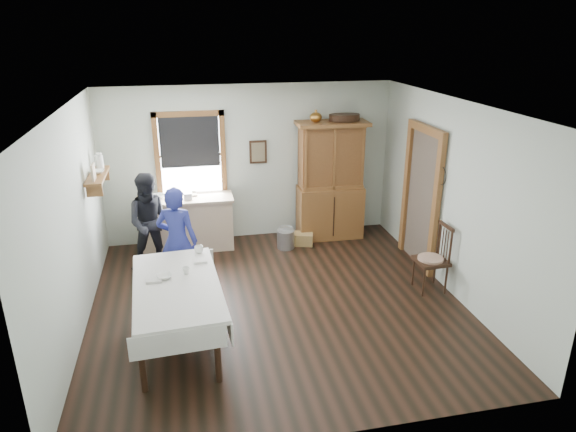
{
  "coord_description": "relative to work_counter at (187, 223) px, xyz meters",
  "views": [
    {
      "loc": [
        -1.14,
        -6.12,
        3.63
      ],
      "look_at": [
        0.22,
        0.3,
        1.16
      ],
      "focal_mm": 32.0,
      "sensor_mm": 36.0,
      "label": 1
    }
  ],
  "objects": [
    {
      "name": "room",
      "position": [
        1.15,
        -2.16,
        0.9
      ],
      "size": [
        5.01,
        5.01,
        2.7
      ],
      "color": "black",
      "rests_on": "ground"
    },
    {
      "name": "window",
      "position": [
        0.15,
        0.31,
        1.17
      ],
      "size": [
        1.18,
        0.07,
        1.48
      ],
      "color": "white",
      "rests_on": "room"
    },
    {
      "name": "doorway",
      "position": [
        3.61,
        -1.31,
        0.71
      ],
      "size": [
        0.09,
        1.14,
        2.22
      ],
      "color": "#4F4338",
      "rests_on": "room"
    },
    {
      "name": "wall_shelf",
      "position": [
        -1.22,
        -0.62,
        1.12
      ],
      "size": [
        0.24,
        1.0,
        0.44
      ],
      "color": "brown",
      "rests_on": "room"
    },
    {
      "name": "framed_picture",
      "position": [
        1.3,
        0.3,
        1.1
      ],
      "size": [
        0.3,
        0.04,
        0.4
      ],
      "primitive_type": "cube",
      "color": "black",
      "rests_on": "room"
    },
    {
      "name": "rug_beater",
      "position": [
        3.6,
        -1.86,
        1.27
      ],
      "size": [
        0.01,
        0.27,
        0.27
      ],
      "primitive_type": "torus",
      "rotation": [
        0.0,
        1.57,
        0.0
      ],
      "color": "black",
      "rests_on": "room"
    },
    {
      "name": "work_counter",
      "position": [
        0.0,
        0.0,
        0.0
      ],
      "size": [
        1.6,
        0.63,
        0.91
      ],
      "primitive_type": "cube",
      "rotation": [
        0.0,
        0.0,
        -0.02
      ],
      "color": "tan",
      "rests_on": "room"
    },
    {
      "name": "china_hutch",
      "position": [
        2.53,
        0.01,
        0.59
      ],
      "size": [
        1.24,
        0.61,
        2.08
      ],
      "primitive_type": "cube",
      "rotation": [
        0.0,
        0.0,
        -0.03
      ],
      "color": "brown",
      "rests_on": "room"
    },
    {
      "name": "dining_table",
      "position": [
        -0.16,
        -2.8,
        -0.07
      ],
      "size": [
        1.14,
        2.0,
        0.78
      ],
      "primitive_type": "cube",
      "rotation": [
        0.0,
        0.0,
        0.06
      ],
      "color": "silver",
      "rests_on": "room"
    },
    {
      "name": "spindle_chair",
      "position": [
        3.38,
        -2.22,
        0.05
      ],
      "size": [
        0.48,
        0.48,
        1.0
      ],
      "primitive_type": "cube",
      "rotation": [
        0.0,
        0.0,
        0.04
      ],
      "color": "black",
      "rests_on": "room"
    },
    {
      "name": "pail",
      "position": [
        1.65,
        -0.35,
        -0.29
      ],
      "size": [
        0.38,
        0.38,
        0.32
      ],
      "primitive_type": "cube",
      "rotation": [
        0.0,
        0.0,
        0.34
      ],
      "color": "#A5A8AD",
      "rests_on": "room"
    },
    {
      "name": "wicker_basket",
      "position": [
        1.96,
        -0.27,
        -0.35
      ],
      "size": [
        0.41,
        0.33,
        0.21
      ],
      "primitive_type": "cube",
      "rotation": [
        0.0,
        0.0,
        -0.27
      ],
      "color": "#9D7E47",
      "rests_on": "room"
    },
    {
      "name": "woman_blue",
      "position": [
        -0.14,
        -1.54,
        0.28
      ],
      "size": [
        0.62,
        0.5,
        1.46
      ],
      "primitive_type": "imported",
      "rotation": [
        0.0,
        0.0,
        2.81
      ],
      "color": "navy",
      "rests_on": "room"
    },
    {
      "name": "figure_dark",
      "position": [
        -0.52,
        -0.7,
        0.26
      ],
      "size": [
        0.72,
        0.58,
        1.44
      ],
      "primitive_type": "imported",
      "rotation": [
        0.0,
        0.0,
        0.05
      ],
      "color": "black",
      "rests_on": "room"
    },
    {
      "name": "table_cup_a",
      "position": [
        0.14,
        -1.97,
        0.37
      ],
      "size": [
        0.14,
        0.14,
        0.09
      ],
      "primitive_type": "imported",
      "rotation": [
        0.0,
        0.0,
        0.18
      ],
      "color": "white",
      "rests_on": "dining_table"
    },
    {
      "name": "table_cup_b",
      "position": [
        -0.05,
        -2.55,
        0.37
      ],
      "size": [
        0.11,
        0.11,
        0.09
      ],
      "primitive_type": "imported",
      "rotation": [
        0.0,
        0.0,
        -0.29
      ],
      "color": "white",
      "rests_on": "dining_table"
    },
    {
      "name": "table_bowl",
      "position": [
        -0.3,
        -2.61,
        0.35
      ],
      "size": [
        0.23,
        0.23,
        0.05
      ],
      "primitive_type": "imported",
      "rotation": [
        0.0,
        0.0,
        0.15
      ],
      "color": "white",
      "rests_on": "dining_table"
    },
    {
      "name": "counter_book",
      "position": [
        0.01,
        0.13,
        0.47
      ],
      "size": [
        0.18,
        0.23,
        0.02
      ],
      "primitive_type": "imported",
      "rotation": [
        0.0,
        0.0,
        0.1
      ],
      "color": "brown",
      "rests_on": "work_counter"
    },
    {
      "name": "counter_bowl",
      "position": [
        -0.42,
        0.06,
        0.49
      ],
      "size": [
        0.28,
        0.28,
        0.07
      ],
      "primitive_type": "imported",
      "rotation": [
        0.0,
        0.0,
        -0.37
      ],
      "color": "white",
      "rests_on": "work_counter"
    },
    {
      "name": "shelf_bowl",
      "position": [
        -1.22,
        -0.61,
        1.14
      ],
      "size": [
        0.22,
        0.22,
        0.05
      ],
      "primitive_type": "imported",
      "color": "white",
      "rests_on": "wall_shelf"
    }
  ]
}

